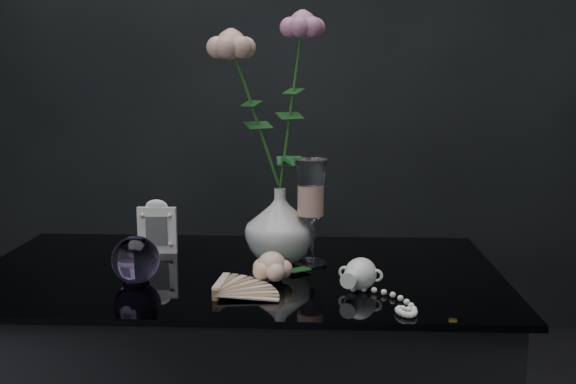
# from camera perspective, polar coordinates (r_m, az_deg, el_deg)

# --- Properties ---
(vase) EXTENTS (0.19, 0.19, 0.15)m
(vase) POSITION_cam_1_polar(r_m,az_deg,el_deg) (1.42, -0.68, -2.81)
(vase) COLOR silver
(vase) RESTS_ON table
(wine_glass) EXTENTS (0.08, 0.08, 0.22)m
(wine_glass) POSITION_cam_1_polar(r_m,az_deg,el_deg) (1.38, 1.93, -1.74)
(wine_glass) COLOR white
(wine_glass) RESTS_ON table
(picture_frame) EXTENTS (0.09, 0.07, 0.12)m
(picture_frame) POSITION_cam_1_polar(r_m,az_deg,el_deg) (1.51, -11.02, -2.87)
(picture_frame) COLOR white
(picture_frame) RESTS_ON table
(paperweight) EXTENTS (0.12, 0.12, 0.09)m
(paperweight) POSITION_cam_1_polar(r_m,az_deg,el_deg) (1.31, -12.78, -5.60)
(paperweight) COLOR #9E79C5
(paperweight) RESTS_ON table
(paper_fan) EXTENTS (0.27, 0.25, 0.02)m
(paper_fan) POSITION_cam_1_polar(r_m,az_deg,el_deg) (1.20, -6.15, -8.53)
(paper_fan) COLOR beige
(paper_fan) RESTS_ON table
(loose_rose) EXTENTS (0.15, 0.18, 0.06)m
(loose_rose) POSITION_cam_1_polar(r_m,az_deg,el_deg) (1.29, -1.40, -6.34)
(loose_rose) COLOR beige
(loose_rose) RESTS_ON table
(pearl_jar) EXTENTS (0.26, 0.26, 0.06)m
(pearl_jar) POSITION_cam_1_polar(r_m,az_deg,el_deg) (1.25, 6.17, -6.78)
(pearl_jar) COLOR white
(pearl_jar) RESTS_ON table
(roses) EXTENTS (0.22, 0.12, 0.41)m
(roses) POSITION_cam_1_polar(r_m,az_deg,el_deg) (1.39, -1.46, 8.25)
(roses) COLOR #E2A292
(roses) RESTS_ON vase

